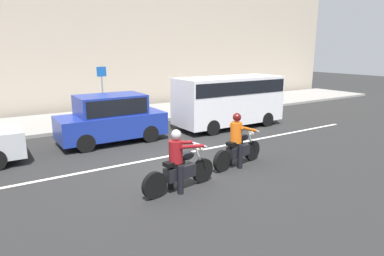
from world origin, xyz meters
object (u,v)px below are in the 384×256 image
Objects in this scene: parked_van_white at (229,98)px; parked_hatchback_cobalt_blue at (111,118)px; motorcycle_with_rider_orange_stripe at (238,144)px; motorcycle_with_rider_crimson at (179,165)px; street_sign_post at (102,88)px.

parked_hatchback_cobalt_blue is at bearing 176.26° from parked_van_white.
parked_van_white is at bearing 54.31° from motorcycle_with_rider_orange_stripe.
parked_van_white reaches higher than parked_hatchback_cobalt_blue.
parked_van_white is (5.46, 4.88, 0.66)m from motorcycle_with_rider_crimson.
motorcycle_with_rider_crimson is 0.44× the size of parked_van_white.
motorcycle_with_rider_orange_stripe is 0.53× the size of parked_hatchback_cobalt_blue.
motorcycle_with_rider_orange_stripe is 8.08m from street_sign_post.
street_sign_post reaches higher than motorcycle_with_rider_orange_stripe.
motorcycle_with_rider_crimson is 8.58m from street_sign_post.
parked_van_white is at bearing 41.77° from motorcycle_with_rider_crimson.
parked_van_white is 1.26× the size of parked_hatchback_cobalt_blue.
parked_hatchback_cobalt_blue is 3.42m from street_sign_post.
motorcycle_with_rider_crimson is at bearing -138.23° from parked_van_white.
parked_van_white reaches higher than motorcycle_with_rider_orange_stripe.
parked_van_white is 5.37m from parked_hatchback_cobalt_blue.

